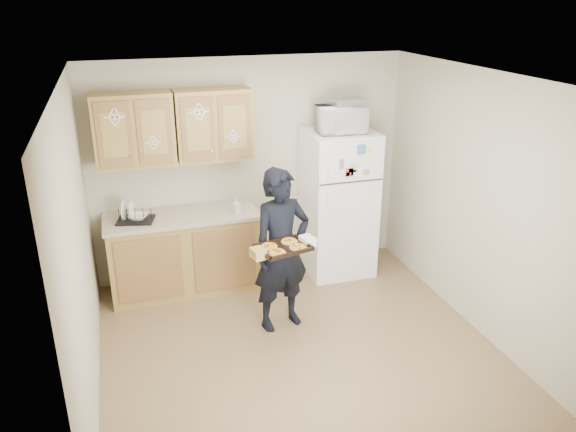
{
  "coord_description": "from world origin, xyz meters",
  "views": [
    {
      "loc": [
        -1.42,
        -4.22,
        3.13
      ],
      "look_at": [
        0.03,
        0.45,
        1.17
      ],
      "focal_mm": 35.0,
      "sensor_mm": 36.0,
      "label": 1
    }
  ],
  "objects_px": {
    "person": "(282,250)",
    "microwave": "(341,119)",
    "dish_rack": "(135,214)",
    "baking_tray": "(283,248)",
    "refrigerator": "(338,203)"
  },
  "relations": [
    {
      "from": "person",
      "to": "microwave",
      "type": "distance_m",
      "value": 1.67
    },
    {
      "from": "baking_tray",
      "to": "microwave",
      "type": "height_order",
      "value": "microwave"
    },
    {
      "from": "baking_tray",
      "to": "dish_rack",
      "type": "relative_size",
      "value": 1.23
    },
    {
      "from": "baking_tray",
      "to": "microwave",
      "type": "bearing_deg",
      "value": 36.49
    },
    {
      "from": "dish_rack",
      "to": "microwave",
      "type": "bearing_deg",
      "value": -1.54
    },
    {
      "from": "refrigerator",
      "to": "dish_rack",
      "type": "relative_size",
      "value": 4.58
    },
    {
      "from": "refrigerator",
      "to": "microwave",
      "type": "xyz_separation_m",
      "value": [
        -0.02,
        -0.05,
        0.99
      ]
    },
    {
      "from": "microwave",
      "to": "dish_rack",
      "type": "relative_size",
      "value": 1.4
    },
    {
      "from": "refrigerator",
      "to": "baking_tray",
      "type": "height_order",
      "value": "refrigerator"
    },
    {
      "from": "refrigerator",
      "to": "dish_rack",
      "type": "bearing_deg",
      "value": 179.74
    },
    {
      "from": "dish_rack",
      "to": "baking_tray",
      "type": "bearing_deg",
      "value": -45.85
    },
    {
      "from": "person",
      "to": "baking_tray",
      "type": "height_order",
      "value": "person"
    },
    {
      "from": "person",
      "to": "baking_tray",
      "type": "xyz_separation_m",
      "value": [
        -0.07,
        -0.29,
        0.16
      ]
    },
    {
      "from": "baking_tray",
      "to": "microwave",
      "type": "distance_m",
      "value": 1.8
    },
    {
      "from": "refrigerator",
      "to": "dish_rack",
      "type": "height_order",
      "value": "refrigerator"
    }
  ]
}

